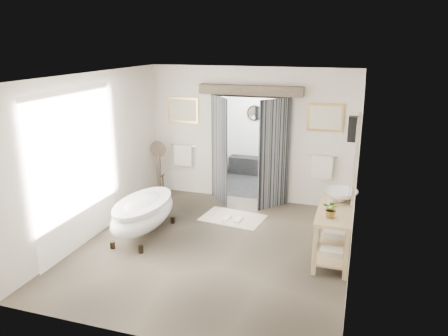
{
  "coord_description": "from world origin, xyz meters",
  "views": [
    {
      "loc": [
        2.24,
        -6.45,
        3.45
      ],
      "look_at": [
        0.0,
        0.6,
        1.25
      ],
      "focal_mm": 35.0,
      "sensor_mm": 36.0,
      "label": 1
    }
  ],
  "objects_px": {
    "rug": "(233,218)",
    "vanity": "(333,227)",
    "clawfoot_tub": "(143,213)",
    "basin": "(341,196)"
  },
  "relations": [
    {
      "from": "clawfoot_tub",
      "to": "rug",
      "type": "height_order",
      "value": "clawfoot_tub"
    },
    {
      "from": "rug",
      "to": "clawfoot_tub",
      "type": "bearing_deg",
      "value": -137.16
    },
    {
      "from": "clawfoot_tub",
      "to": "vanity",
      "type": "height_order",
      "value": "clawfoot_tub"
    },
    {
      "from": "vanity",
      "to": "basin",
      "type": "xyz_separation_m",
      "value": [
        0.08,
        0.31,
        0.44
      ]
    },
    {
      "from": "basin",
      "to": "rug",
      "type": "bearing_deg",
      "value": 178.81
    },
    {
      "from": "vanity",
      "to": "rug",
      "type": "bearing_deg",
      "value": 153.78
    },
    {
      "from": "vanity",
      "to": "basin",
      "type": "bearing_deg",
      "value": 74.96
    },
    {
      "from": "rug",
      "to": "vanity",
      "type": "bearing_deg",
      "value": -26.22
    },
    {
      "from": "rug",
      "to": "basin",
      "type": "xyz_separation_m",
      "value": [
        2.07,
        -0.67,
        0.94
      ]
    },
    {
      "from": "vanity",
      "to": "basin",
      "type": "relative_size",
      "value": 2.91
    }
  ]
}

